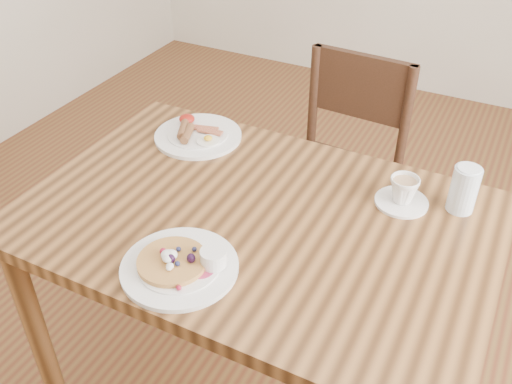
% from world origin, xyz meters
% --- Properties ---
extents(dining_table, '(1.20, 0.80, 0.75)m').
position_xyz_m(dining_table, '(0.00, 0.00, 0.65)').
color(dining_table, brown).
rests_on(dining_table, ground).
extents(chair_far, '(0.44, 0.44, 0.88)m').
position_xyz_m(chair_far, '(-0.00, 0.68, 0.49)').
color(chair_far, '#381F14').
rests_on(chair_far, ground).
extents(pancake_plate, '(0.27, 0.27, 0.06)m').
position_xyz_m(pancake_plate, '(-0.06, -0.26, 0.76)').
color(pancake_plate, white).
rests_on(pancake_plate, dining_table).
extents(breakfast_plate, '(0.27, 0.27, 0.04)m').
position_xyz_m(breakfast_plate, '(-0.34, 0.26, 0.76)').
color(breakfast_plate, white).
rests_on(breakfast_plate, dining_table).
extents(teacup_saucer, '(0.14, 0.14, 0.08)m').
position_xyz_m(teacup_saucer, '(0.32, 0.22, 0.78)').
color(teacup_saucer, white).
rests_on(teacup_saucer, dining_table).
extents(water_glass, '(0.07, 0.07, 0.13)m').
position_xyz_m(water_glass, '(0.46, 0.26, 0.81)').
color(water_glass, silver).
rests_on(water_glass, dining_table).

